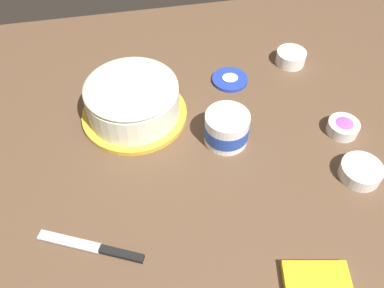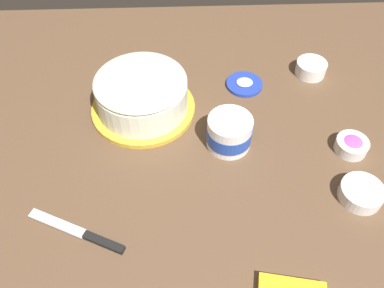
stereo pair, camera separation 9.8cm
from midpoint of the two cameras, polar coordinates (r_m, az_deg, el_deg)
name	(u,v)px [view 2 (the right image)]	position (r m, az deg, el deg)	size (l,w,h in m)	color
ground_plane	(222,180)	(0.97, 7.25, -5.27)	(1.54, 1.54, 0.00)	brown
frosted_cake	(142,94)	(1.07, -4.60, 6.93)	(0.28, 0.28, 0.12)	gold
frosting_tub	(229,132)	(1.00, 8.16, 1.55)	(0.11, 0.11, 0.09)	white
frosting_tub_lid	(244,84)	(1.20, 9.86, 8.33)	(0.11, 0.11, 0.02)	#233DAD
spreading_knife	(84,234)	(0.90, -12.07, -12.73)	(0.22, 0.12, 0.01)	silver
sprinkle_bowl_yellow	(311,68)	(1.28, 18.82, 10.19)	(0.09, 0.09, 0.04)	white
sprinkle_bowl_green	(361,193)	(1.01, 25.66, -6.50)	(0.10, 0.10, 0.03)	white
sprinkle_bowl_rainbow	(352,145)	(1.10, 24.28, -0.27)	(0.08, 0.08, 0.04)	white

